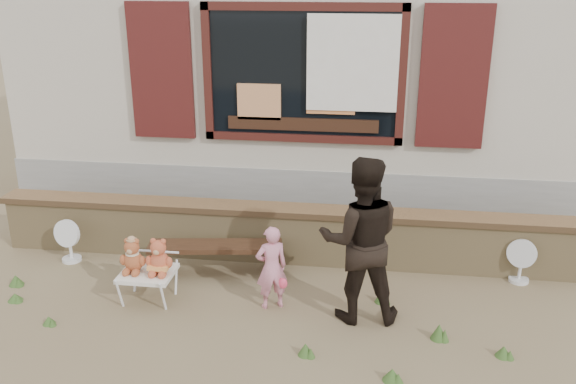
# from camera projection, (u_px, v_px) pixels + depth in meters

# --- Properties ---
(ground) EXTENTS (80.00, 80.00, 0.00)m
(ground) POSITION_uv_depth(u_px,v_px,m) (280.00, 302.00, 6.33)
(ground) COLOR brown
(ground) RESTS_ON ground
(shopfront) EXTENTS (8.04, 5.13, 4.00)m
(shopfront) POSITION_uv_depth(u_px,v_px,m) (321.00, 53.00, 9.84)
(shopfront) COLOR gray
(shopfront) RESTS_ON ground
(brick_wall) EXTENTS (7.10, 0.36, 0.67)m
(brick_wall) POSITION_uv_depth(u_px,v_px,m) (293.00, 233.00, 7.15)
(brick_wall) COLOR tan
(brick_wall) RESTS_ON ground
(bench) EXTENTS (1.52, 0.52, 0.38)m
(bench) POSITION_uv_depth(u_px,v_px,m) (216.00, 252.00, 6.81)
(bench) COLOR #321E11
(bench) RESTS_ON ground
(folding_chair) EXTENTS (0.54, 0.48, 0.33)m
(folding_chair) POSITION_uv_depth(u_px,v_px,m) (148.00, 274.00, 6.26)
(folding_chair) COLOR silver
(folding_chair) RESTS_ON ground
(teddy_bear_left) EXTENTS (0.27, 0.24, 0.37)m
(teddy_bear_left) POSITION_uv_depth(u_px,v_px,m) (133.00, 254.00, 6.21)
(teddy_bear_left) COLOR brown
(teddy_bear_left) RESTS_ON folding_chair
(teddy_bear_right) EXTENTS (0.28, 0.25, 0.39)m
(teddy_bear_right) POSITION_uv_depth(u_px,v_px,m) (159.00, 255.00, 6.17)
(teddy_bear_right) COLOR #9C462B
(teddy_bear_right) RESTS_ON folding_chair
(child) EXTENTS (0.38, 0.33, 0.89)m
(child) POSITION_uv_depth(u_px,v_px,m) (271.00, 268.00, 6.09)
(child) COLOR pink
(child) RESTS_ON ground
(adult) EXTENTS (0.87, 0.71, 1.65)m
(adult) POSITION_uv_depth(u_px,v_px,m) (361.00, 240.00, 5.79)
(adult) COLOR black
(adult) RESTS_ON ground
(fan_left) EXTENTS (0.34, 0.22, 0.53)m
(fan_left) POSITION_uv_depth(u_px,v_px,m) (69.00, 240.00, 7.15)
(fan_left) COLOR silver
(fan_left) RESTS_ON ground
(fan_right) EXTENTS (0.33, 0.22, 0.51)m
(fan_right) POSITION_uv_depth(u_px,v_px,m) (521.00, 260.00, 6.66)
(fan_right) COLOR silver
(fan_right) RESTS_ON ground
(grass_tufts) EXTENTS (5.18, 1.49, 0.16)m
(grass_tufts) POSITION_uv_depth(u_px,v_px,m) (254.00, 324.00, 5.82)
(grass_tufts) COLOR #375722
(grass_tufts) RESTS_ON ground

